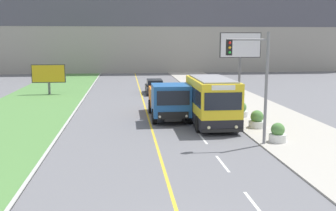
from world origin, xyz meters
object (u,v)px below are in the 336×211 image
car_distant (155,87)px  planter_round_near (278,134)px  planter_round_far (225,103)px  dump_truck (170,102)px  traffic_light_mast (255,74)px  city_bus (212,102)px  planter_round_third (241,110)px  planter_round_second (257,120)px  billboard_small (49,74)px  billboard_large (240,48)px

car_distant → planter_round_near: size_ratio=4.06×
car_distant → planter_round_far: 11.08m
dump_truck → planter_round_far: (4.94, 3.88, -0.78)m
car_distant → traffic_light_mast: bearing=-79.9°
traffic_light_mast → planter_round_near: traffic_light_mast is taller
traffic_light_mast → planter_round_far: bearing=83.5°
traffic_light_mast → planter_round_near: size_ratio=5.67×
city_bus → planter_round_third: bearing=42.1°
planter_round_near → planter_round_far: 10.63m
planter_round_far → car_distant: bearing=116.5°
planter_round_near → planter_round_third: bearing=89.6°
planter_round_far → planter_round_second: bearing=-87.8°
billboard_small → planter_round_third: billboard_small is taller
billboard_large → billboard_small: billboard_large is taller
planter_round_third → planter_round_far: planter_round_third is taller
city_bus → billboard_small: bearing=129.4°
planter_round_far → traffic_light_mast: bearing=-96.5°
city_bus → planter_round_second: bearing=-22.3°
billboard_large → planter_round_second: billboard_large is taller
billboard_large → city_bus: bearing=-112.9°
planter_round_near → planter_round_far: planter_round_far is taller
billboard_small → planter_round_near: 26.35m
dump_truck → billboard_small: size_ratio=2.02×
billboard_large → planter_round_near: bearing=-100.2°
car_distant → billboard_large: bearing=-9.9°
billboard_small → planter_round_third: (16.03, -13.81, -1.52)m
city_bus → billboard_small: 21.02m
billboard_small → planter_round_near: size_ratio=3.19×
billboard_large → billboard_small: 19.68m
planter_round_far → planter_round_third: bearing=-85.3°
car_distant → planter_round_near: bearing=-75.8°
planter_round_near → billboard_large: bearing=79.8°
planter_round_near → planter_round_far: size_ratio=0.99×
traffic_light_mast → billboard_small: bearing=124.4°
dump_truck → planter_round_third: bearing=3.7°
dump_truck → city_bus: bearing=-39.7°
traffic_light_mast → planter_round_near: (1.49, 0.26, -3.28)m
billboard_large → planter_round_near: (-3.43, -19.05, -4.20)m
city_bus → traffic_light_mast: (1.16, -4.90, 2.22)m
traffic_light_mast → car_distant: bearing=100.1°
city_bus → planter_round_second: city_bus is taller
billboard_small → planter_round_third: size_ratio=3.10×
car_distant → planter_round_far: car_distant is taller
billboard_large → planter_round_second: size_ratio=5.67×
billboard_small → planter_round_far: size_ratio=3.16×
city_bus → planter_round_second: 3.09m
dump_truck → traffic_light_mast: (3.69, -7.00, 2.49)m
traffic_light_mast → city_bus: bearing=103.4°
planter_round_third → city_bus: bearing=-137.9°
planter_round_third → billboard_large: bearing=74.2°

